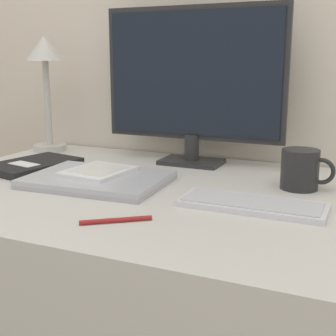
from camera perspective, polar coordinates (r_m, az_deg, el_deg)
desk at (r=1.22m, az=-0.15°, el=-19.51°), size 1.22×0.76×0.74m
monitor at (r=1.30m, az=3.04°, el=10.61°), size 0.52×0.11×0.43m
keyboard at (r=0.95m, az=10.18°, el=-4.39°), size 0.29×0.11×0.01m
laptop at (r=1.12m, az=-8.57°, el=-1.40°), size 0.33×0.25×0.02m
ereader at (r=1.14m, az=-8.55°, el=-0.38°), size 0.15×0.17×0.01m
desk_lamp at (r=1.54m, az=-14.70°, el=11.62°), size 0.12×0.12×0.36m
notebook at (r=1.32m, az=-16.13°, el=0.34°), size 0.20×0.26×0.02m
coffee_mug at (r=1.10m, az=15.91°, el=-0.16°), size 0.12×0.09×0.09m
pen at (r=0.86m, az=-6.37°, el=-6.34°), size 0.11×0.09×0.01m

